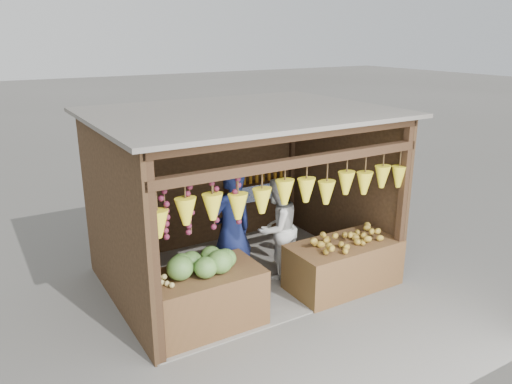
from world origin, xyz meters
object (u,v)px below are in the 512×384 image
counter_left (206,299)px  woman_standing (277,228)px  vendor_seated (139,244)px  counter_right (343,265)px  man_standing (231,232)px

counter_left → woman_standing: woman_standing is taller
woman_standing → vendor_seated: 2.13m
vendor_seated → counter_right: bearing=172.0°
counter_right → counter_left: bearing=177.8°
man_standing → woman_standing: (0.87, 0.11, -0.16)m
man_standing → vendor_seated: (-1.22, 0.53, -0.12)m
counter_right → woman_standing: (-0.68, 0.82, 0.46)m
man_standing → woman_standing: man_standing is taller
counter_left → man_standing: size_ratio=0.75×
man_standing → vendor_seated: 1.33m
man_standing → woman_standing: bearing=179.5°
vendor_seated → man_standing: bearing=172.7°
man_standing → vendor_seated: man_standing is taller
counter_left → man_standing: man_standing is taller
vendor_seated → counter_left: bearing=129.1°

